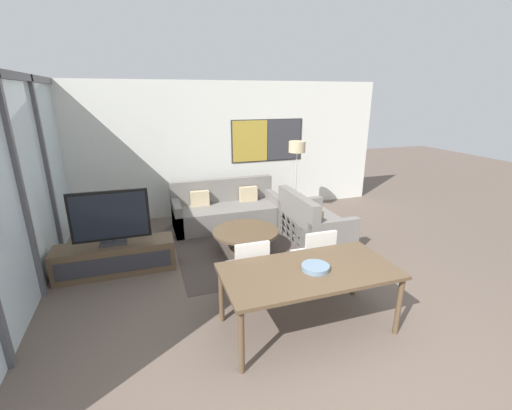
% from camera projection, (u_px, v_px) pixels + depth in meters
% --- Properties ---
extents(ground_plane, '(24.00, 24.00, 0.00)m').
position_uv_depth(ground_plane, '(361.00, 387.00, 3.10)').
color(ground_plane, brown).
extents(wall_back, '(7.25, 0.09, 2.80)m').
position_uv_depth(wall_back, '(226.00, 149.00, 7.38)').
color(wall_back, silver).
rests_on(wall_back, ground_plane).
extents(window_wall_left, '(0.07, 5.21, 2.80)m').
position_uv_depth(window_wall_left, '(17.00, 183.00, 4.04)').
color(window_wall_left, silver).
rests_on(window_wall_left, ground_plane).
extents(area_rug, '(2.22, 2.12, 0.01)m').
position_uv_depth(area_rug, '(246.00, 252.00, 5.76)').
color(area_rug, '#473D38').
rests_on(area_rug, ground_plane).
extents(tv_console, '(1.68, 0.47, 0.46)m').
position_uv_depth(tv_console, '(116.00, 258.00, 5.05)').
color(tv_console, brown).
rests_on(tv_console, ground_plane).
extents(television, '(1.07, 0.20, 0.80)m').
position_uv_depth(television, '(110.00, 218.00, 4.86)').
color(television, '#2D2D33').
rests_on(television, tv_console).
extents(sofa_main, '(2.10, 0.89, 0.89)m').
position_uv_depth(sofa_main, '(226.00, 211.00, 6.90)').
color(sofa_main, slate).
rests_on(sofa_main, ground_plane).
extents(sofa_side, '(0.89, 1.39, 0.89)m').
position_uv_depth(sofa_side, '(311.00, 226.00, 6.12)').
color(sofa_side, slate).
rests_on(sofa_side, ground_plane).
extents(coffee_table, '(1.09, 1.09, 0.39)m').
position_uv_depth(coffee_table, '(246.00, 236.00, 5.67)').
color(coffee_table, brown).
rests_on(coffee_table, ground_plane).
extents(dining_table, '(1.90, 0.95, 0.73)m').
position_uv_depth(dining_table, '(309.00, 275.00, 3.71)').
color(dining_table, brown).
rests_on(dining_table, ground_plane).
extents(dining_chair_left, '(0.46, 0.46, 0.87)m').
position_uv_depth(dining_chair_left, '(249.00, 266.00, 4.24)').
color(dining_chair_left, beige).
rests_on(dining_chair_left, ground_plane).
extents(dining_chair_centre, '(0.46, 0.46, 0.87)m').
position_uv_depth(dining_chair_centre, '(315.00, 255.00, 4.55)').
color(dining_chair_centre, beige).
rests_on(dining_chair_centre, ground_plane).
extents(fruit_bowl, '(0.30, 0.30, 0.05)m').
position_uv_depth(fruit_bowl, '(315.00, 267.00, 3.68)').
color(fruit_bowl, slate).
rests_on(fruit_bowl, dining_table).
extents(floor_lamp, '(0.33, 0.33, 1.64)m').
position_uv_depth(floor_lamp, '(297.00, 154.00, 6.86)').
color(floor_lamp, '#2D2D33').
rests_on(floor_lamp, ground_plane).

